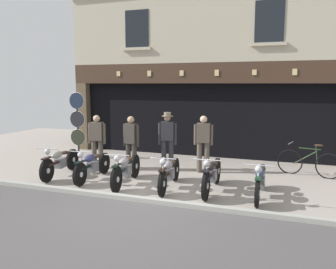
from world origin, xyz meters
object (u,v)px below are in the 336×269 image
at_px(salesman_left, 97,139).
at_px(leaning_bicycle, 309,163).
at_px(motorcycle_center, 169,172).
at_px(motorcycle_center_right, 212,174).
at_px(salesman_right, 167,138).
at_px(shopkeeper_center, 131,140).
at_px(motorcycle_far_left, 60,161).
at_px(motorcycle_right, 260,180).
at_px(advert_board_near, 254,105).
at_px(motorcycle_center_left, 126,169).
at_px(tyre_sign_pole, 77,120).
at_px(motorcycle_left, 92,165).
at_px(assistant_far_right, 203,141).

relative_size(salesman_left, leaning_bicycle, 0.95).
relative_size(motorcycle_center, leaning_bicycle, 1.16).
height_order(motorcycle_center_right, salesman_right, salesman_right).
bearing_deg(leaning_bicycle, salesman_right, 112.42).
distance_m(shopkeeper_center, salesman_right, 1.10).
bearing_deg(salesman_right, motorcycle_center_right, 122.32).
distance_m(motorcycle_far_left, leaning_bicycle, 7.04).
relative_size(motorcycle_center_right, salesman_left, 1.27).
xyz_separation_m(motorcycle_right, shopkeeper_center, (-3.92, 1.39, 0.49)).
distance_m(motorcycle_right, advert_board_near, 4.44).
relative_size(motorcycle_far_left, motorcycle_center_left, 0.99).
bearing_deg(motorcycle_center_right, salesman_right, -46.31).
distance_m(motorcycle_far_left, motorcycle_center_left, 2.15).
xyz_separation_m(motorcycle_center_right, salesman_left, (-3.84, 1.14, 0.48)).
bearing_deg(motorcycle_far_left, motorcycle_center_left, 168.65).
bearing_deg(advert_board_near, tyre_sign_pole, -162.72).
bearing_deg(tyre_sign_pole, motorcycle_left, -49.16).
height_order(motorcycle_center_left, assistant_far_right, assistant_far_right).
bearing_deg(motorcycle_far_left, advert_board_near, -147.33).
relative_size(shopkeeper_center, tyre_sign_pole, 0.71).
relative_size(motorcycle_right, leaning_bicycle, 1.14).
height_order(motorcycle_left, shopkeeper_center, shopkeeper_center).
distance_m(motorcycle_left, shopkeeper_center, 1.54).
relative_size(motorcycle_center, salesman_left, 1.21).
bearing_deg(tyre_sign_pole, motorcycle_center, -29.18).
xyz_separation_m(salesman_left, advert_board_near, (4.35, 2.93, 0.96)).
bearing_deg(salesman_right, leaning_bicycle, 175.52).
xyz_separation_m(shopkeeper_center, advert_board_near, (3.28, 2.76, 0.97)).
bearing_deg(shopkeeper_center, leaning_bicycle, -158.75).
distance_m(motorcycle_left, motorcycle_right, 4.43).
xyz_separation_m(motorcycle_far_left, shopkeeper_center, (1.59, 1.33, 0.48)).
height_order(motorcycle_far_left, motorcycle_center, motorcycle_far_left).
bearing_deg(motorcycle_center, salesman_left, -30.00).
xyz_separation_m(motorcycle_center_left, salesman_left, (-1.63, 1.31, 0.49)).
distance_m(motorcycle_right, tyre_sign_pole, 6.91).
bearing_deg(motorcycle_far_left, salesman_right, -153.49).
height_order(motorcycle_center, salesman_right, salesman_right).
xyz_separation_m(salesman_left, leaning_bicycle, (6.11, 1.21, -0.53)).
xyz_separation_m(assistant_far_right, tyre_sign_pole, (-4.64, 0.52, 0.41)).
xyz_separation_m(motorcycle_center, assistant_far_right, (0.40, 1.84, 0.52)).
bearing_deg(motorcycle_far_left, shopkeeper_center, -147.34).
height_order(salesman_right, assistant_far_right, salesman_right).
distance_m(motorcycle_center_left, motorcycle_center_right, 2.22).
bearing_deg(assistant_far_right, motorcycle_center_left, 42.89).
height_order(assistant_far_right, advert_board_near, advert_board_near).
xyz_separation_m(motorcycle_center_right, leaning_bicycle, (2.26, 2.35, -0.05)).
height_order(motorcycle_right, shopkeeper_center, shopkeeper_center).
height_order(motorcycle_center, assistant_far_right, assistant_far_right).
height_order(motorcycle_center_right, salesman_left, salesman_left).
distance_m(motorcycle_far_left, motorcycle_left, 1.07).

